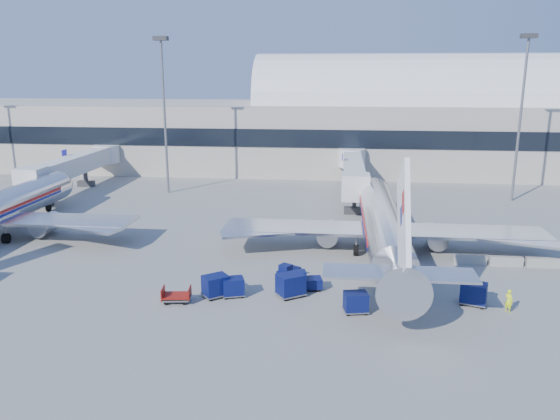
# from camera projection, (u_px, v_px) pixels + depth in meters

# --- Properties ---
(ground) EXTENTS (260.00, 260.00, 0.00)m
(ground) POSITION_uv_depth(u_px,v_px,m) (278.00, 265.00, 51.44)
(ground) COLOR gray
(ground) RESTS_ON ground
(terminal) EXTENTS (170.00, 28.15, 21.00)m
(terminal) POSITION_uv_depth(u_px,v_px,m) (240.00, 127.00, 104.97)
(terminal) COLOR #B2AA9E
(terminal) RESTS_ON ground
(airliner_main) EXTENTS (32.00, 37.26, 12.07)m
(airliner_main) POSITION_uv_depth(u_px,v_px,m) (383.00, 225.00, 54.03)
(airliner_main) COLOR silver
(airliner_main) RESTS_ON ground
(jetbridge_near) EXTENTS (4.40, 27.50, 6.25)m
(jetbridge_near) POSITION_uv_depth(u_px,v_px,m) (353.00, 169.00, 79.39)
(jetbridge_near) COLOR silver
(jetbridge_near) RESTS_ON ground
(jetbridge_mid) EXTENTS (4.40, 27.50, 6.25)m
(jetbridge_mid) POSITION_uv_depth(u_px,v_px,m) (78.00, 164.00, 83.76)
(jetbridge_mid) COLOR silver
(jetbridge_mid) RESTS_ON ground
(mast_west) EXTENTS (2.00, 1.20, 22.60)m
(mast_west) POSITION_uv_depth(u_px,v_px,m) (163.00, 93.00, 78.83)
(mast_west) COLOR slate
(mast_west) RESTS_ON ground
(mast_east) EXTENTS (2.00, 1.20, 22.60)m
(mast_east) POSITION_uv_depth(u_px,v_px,m) (523.00, 94.00, 73.63)
(mast_east) COLOR slate
(mast_east) RESTS_ON ground
(barrier_near) EXTENTS (3.00, 0.55, 0.90)m
(barrier_near) POSITION_uv_depth(u_px,v_px,m) (470.00, 260.00, 51.39)
(barrier_near) COLOR #9E9E96
(barrier_near) RESTS_ON ground
(barrier_mid) EXTENTS (3.00, 0.55, 0.90)m
(barrier_mid) POSITION_uv_depth(u_px,v_px,m) (506.00, 261.00, 51.05)
(barrier_mid) COLOR #9E9E96
(barrier_mid) RESTS_ON ground
(barrier_far) EXTENTS (3.00, 0.55, 0.90)m
(barrier_far) POSITION_uv_depth(u_px,v_px,m) (543.00, 262.00, 50.71)
(barrier_far) COLOR #9E9E96
(barrier_far) RESTS_ON ground
(tug_lead) EXTENTS (2.77, 1.77, 1.67)m
(tug_lead) POSITION_uv_depth(u_px,v_px,m) (305.00, 281.00, 45.32)
(tug_lead) COLOR #091045
(tug_lead) RESTS_ON ground
(tug_right) EXTENTS (2.17, 2.06, 1.31)m
(tug_right) POSITION_uv_depth(u_px,v_px,m) (407.00, 283.00, 45.28)
(tug_right) COLOR #091045
(tug_right) RESTS_ON ground
(tug_left) EXTENTS (2.10, 2.45, 1.43)m
(tug_left) POSITION_uv_depth(u_px,v_px,m) (288.00, 272.00, 47.74)
(tug_left) COLOR #091045
(tug_left) RESTS_ON ground
(cart_train_a) EXTENTS (2.69, 2.55, 1.89)m
(cart_train_a) POSITION_uv_depth(u_px,v_px,m) (291.00, 285.00, 43.91)
(cart_train_a) COLOR #091045
(cart_train_a) RESTS_ON ground
(cart_train_b) EXTENTS (2.11, 1.84, 1.56)m
(cart_train_b) POSITION_uv_depth(u_px,v_px,m) (233.00, 287.00, 43.97)
(cart_train_b) COLOR #091045
(cart_train_b) RESTS_ON ground
(cart_train_c) EXTENTS (2.54, 2.46, 1.78)m
(cart_train_c) POSITION_uv_depth(u_px,v_px,m) (216.00, 285.00, 43.90)
(cart_train_c) COLOR #091045
(cart_train_c) RESTS_ON ground
(cart_solo_near) EXTENTS (2.05, 1.71, 1.60)m
(cart_solo_near) POSITION_uv_depth(u_px,v_px,m) (356.00, 302.00, 40.97)
(cart_solo_near) COLOR #091045
(cart_solo_near) RESTS_ON ground
(cart_solo_far) EXTENTS (2.40, 2.12, 1.77)m
(cart_solo_far) POSITION_uv_depth(u_px,v_px,m) (474.00, 293.00, 42.36)
(cart_solo_far) COLOR #091045
(cart_solo_far) RESTS_ON ground
(cart_open_red) EXTENTS (2.39, 1.82, 0.59)m
(cart_open_red) POSITION_uv_depth(u_px,v_px,m) (177.00, 297.00, 42.98)
(cart_open_red) COLOR slate
(cart_open_red) RESTS_ON ground
(ramp_worker) EXTENTS (0.74, 0.78, 1.79)m
(ramp_worker) POSITION_uv_depth(u_px,v_px,m) (509.00, 301.00, 41.11)
(ramp_worker) COLOR #C0DC17
(ramp_worker) RESTS_ON ground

